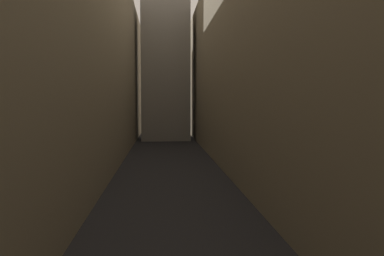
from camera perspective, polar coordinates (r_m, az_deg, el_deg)
ground_plane at (r=35.94m, az=-3.24°, el=-7.54°), size 264.00×264.00×0.00m
building_block_left at (r=39.44m, az=-22.89°, el=11.12°), size 14.84×108.00×24.59m
building_block_right at (r=39.64m, az=14.38°, el=11.07°), size 12.76×108.00×24.30m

